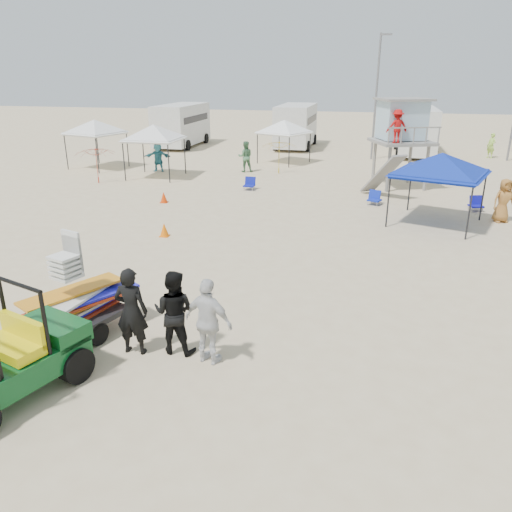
% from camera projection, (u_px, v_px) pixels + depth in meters
% --- Properties ---
extents(ground, '(140.00, 140.00, 0.00)m').
position_uv_depth(ground, '(200.00, 361.00, 10.45)').
color(ground, beige).
rests_on(ground, ground).
extents(utility_cart, '(2.16, 3.05, 2.10)m').
position_uv_depth(utility_cart, '(1.00, 352.00, 8.91)').
color(utility_cart, '#0B4A1C').
rests_on(utility_cart, ground).
extents(surf_trailer, '(1.89, 2.63, 2.19)m').
position_uv_depth(surf_trailer, '(75.00, 301.00, 11.07)').
color(surf_trailer, black).
rests_on(surf_trailer, ground).
extents(man_left, '(0.73, 0.50, 1.94)m').
position_uv_depth(man_left, '(131.00, 311.00, 10.45)').
color(man_left, black).
rests_on(man_left, ground).
extents(man_mid, '(0.91, 0.71, 1.86)m').
position_uv_depth(man_mid, '(174.00, 312.00, 10.51)').
color(man_mid, black).
rests_on(man_mid, ground).
extents(man_right, '(1.17, 0.72, 1.86)m').
position_uv_depth(man_right, '(209.00, 322.00, 10.09)').
color(man_right, silver).
rests_on(man_right, ground).
extents(lifeguard_tower, '(3.51, 3.51, 4.34)m').
position_uv_depth(lifeguard_tower, '(402.00, 123.00, 25.13)').
color(lifeguard_tower, gray).
rests_on(lifeguard_tower, ground).
extents(canopy_blue, '(3.92, 3.92, 3.20)m').
position_uv_depth(canopy_blue, '(442.00, 157.00, 18.96)').
color(canopy_blue, black).
rests_on(canopy_blue, ground).
extents(canopy_white_a, '(2.83, 2.83, 3.34)m').
position_uv_depth(canopy_white_a, '(153.00, 127.00, 27.62)').
color(canopy_white_a, black).
rests_on(canopy_white_a, ground).
extents(canopy_white_b, '(3.38, 3.38, 3.34)m').
position_uv_depth(canopy_white_b, '(94.00, 122.00, 30.35)').
color(canopy_white_b, black).
rests_on(canopy_white_b, ground).
extents(canopy_white_c, '(3.49, 3.49, 3.16)m').
position_uv_depth(canopy_white_c, '(284.00, 122.00, 32.17)').
color(canopy_white_c, black).
rests_on(canopy_white_c, ground).
extents(umbrella_a, '(2.33, 2.36, 1.93)m').
position_uv_depth(umbrella_a, '(96.00, 165.00, 26.67)').
color(umbrella_a, red).
rests_on(umbrella_a, ground).
extents(umbrella_b, '(2.59, 2.62, 1.93)m').
position_uv_depth(umbrella_b, '(279.00, 157.00, 29.21)').
color(umbrella_b, gold).
rests_on(umbrella_b, ground).
extents(cone_near, '(0.34, 0.34, 0.50)m').
position_uv_depth(cone_near, '(164.00, 230.00, 18.24)').
color(cone_near, orange).
rests_on(cone_near, ground).
extents(cone_far, '(0.34, 0.34, 0.50)m').
position_uv_depth(cone_far, '(164.00, 197.00, 22.94)').
color(cone_far, red).
rests_on(cone_far, ground).
extents(beach_chair_a, '(0.55, 0.59, 0.64)m').
position_uv_depth(beach_chair_a, '(250.00, 183.00, 25.47)').
color(beach_chair_a, '#0E179A').
rests_on(beach_chair_a, ground).
extents(beach_chair_b, '(0.66, 0.72, 0.64)m').
position_uv_depth(beach_chair_b, '(476.00, 203.00, 21.64)').
color(beach_chair_b, '#0E0F9A').
rests_on(beach_chair_b, ground).
extents(beach_chair_c, '(0.69, 0.75, 0.64)m').
position_uv_depth(beach_chair_c, '(375.00, 198.00, 22.63)').
color(beach_chair_c, '#1026AE').
rests_on(beach_chair_c, ground).
extents(rv_far_left, '(2.64, 6.80, 3.25)m').
position_uv_depth(rv_far_left, '(182.00, 123.00, 39.78)').
color(rv_far_left, silver).
rests_on(rv_far_left, ground).
extents(rv_mid_left, '(2.65, 6.50, 3.25)m').
position_uv_depth(rv_mid_left, '(296.00, 124.00, 39.21)').
color(rv_mid_left, silver).
rests_on(rv_mid_left, ground).
extents(rv_mid_right, '(2.64, 7.00, 3.25)m').
position_uv_depth(rv_mid_right, '(416.00, 129.00, 35.89)').
color(rv_mid_right, silver).
rests_on(rv_mid_right, ground).
extents(light_pole_left, '(0.14, 0.14, 8.00)m').
position_uv_depth(light_pole_left, '(376.00, 99.00, 33.04)').
color(light_pole_left, slate).
rests_on(light_pole_left, ground).
extents(distant_beachgoers, '(21.69, 17.63, 1.81)m').
position_uv_depth(distant_beachgoers, '(286.00, 162.00, 28.19)').
color(distant_beachgoers, '#ABDF53').
rests_on(distant_beachgoers, ground).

